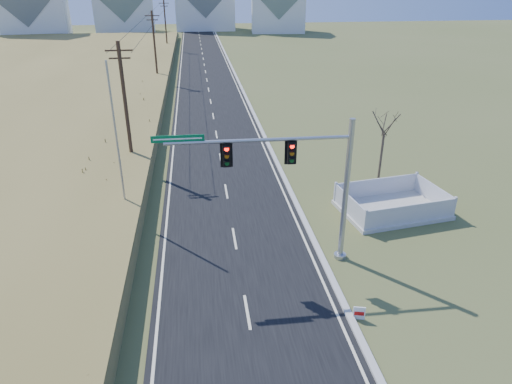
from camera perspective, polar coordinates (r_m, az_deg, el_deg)
The scene contains 15 objects.
ground at distance 21.38m, azimuth -1.73°, elevation -11.45°, with size 260.00×260.00×0.00m, color #50562A.
road at distance 68.28m, azimuth -6.28°, elevation 14.39°, with size 8.00×180.00×0.06m, color black.
curb at distance 68.49m, azimuth -2.69°, elevation 14.60°, with size 0.30×180.00×0.18m, color #B2AFA8.
reed_marsh at distance 62.47m, azimuth -28.97°, elevation 11.02°, with size 38.00×110.00×1.30m, color olive.
utility_pole_near at distance 33.42m, azimuth -15.98°, elevation 10.31°, with size 1.80×0.26×9.00m.
utility_pole_mid at distance 62.77m, azimuth -12.54°, elevation 17.33°, with size 1.80×0.26×9.00m.
utility_pole_far at distance 92.54m, azimuth -11.24°, elevation 19.84°, with size 1.80×0.26×9.00m.
condo_nw at distance 122.68m, azimuth -26.62°, elevation 20.49°, with size 17.69×13.38×19.05m.
condo_nnw at distance 126.26m, azimuth -16.21°, elevation 21.75°, with size 14.93×11.17×17.03m.
condo_ne at distance 123.12m, azimuth 2.76°, elevation 22.51°, with size 14.12×10.51×16.52m.
traffic_signal_mast at distance 21.00m, azimuth 6.47°, elevation 1.65°, with size 9.04×0.62×7.19m.
fence_enclosure at distance 28.54m, azimuth 16.58°, elevation -1.84°, with size 6.52×4.94×1.36m.
open_sign at distance 19.76m, azimuth 12.76°, elevation -14.56°, with size 0.49×0.17×0.61m.
flagpole at distance 26.22m, azimuth -16.68°, elevation 3.69°, with size 0.41×0.41×9.02m.
bare_tree at distance 31.12m, azimuth 15.87°, elevation 8.40°, with size 1.98×1.98×5.26m.
Camera 1 is at (-1.63, -17.05, 12.79)m, focal length 32.00 mm.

